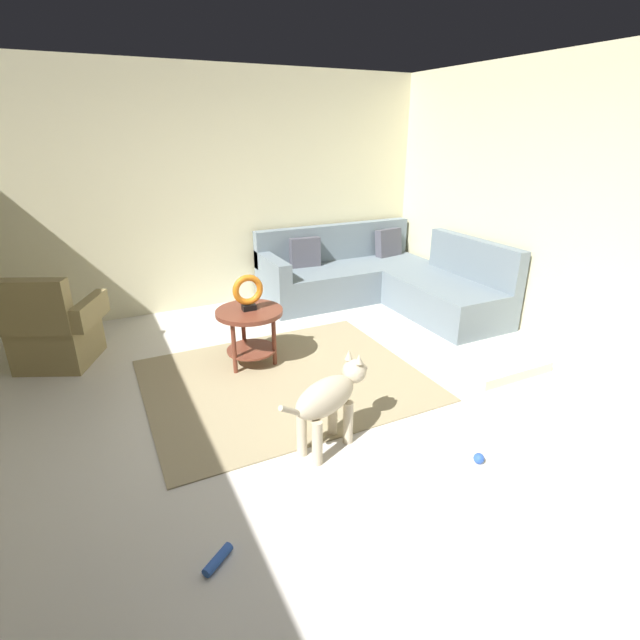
# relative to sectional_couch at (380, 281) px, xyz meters

# --- Properties ---
(ground_plane) EXTENTS (6.00, 6.00, 0.10)m
(ground_plane) POSITION_rel_sectional_couch_xyz_m (-1.99, -2.02, -0.34)
(ground_plane) COLOR silver
(wall_back) EXTENTS (6.00, 0.12, 2.70)m
(wall_back) POSITION_rel_sectional_couch_xyz_m (-1.99, 0.92, 1.06)
(wall_back) COLOR beige
(wall_back) RESTS_ON ground_plane
(wall_right) EXTENTS (0.12, 6.00, 2.70)m
(wall_right) POSITION_rel_sectional_couch_xyz_m (0.95, -2.02, 1.06)
(wall_right) COLOR beige
(wall_right) RESTS_ON ground_plane
(area_rug) EXTENTS (2.30, 1.90, 0.01)m
(area_rug) POSITION_rel_sectional_couch_xyz_m (-1.84, -1.32, -0.28)
(area_rug) COLOR tan
(area_rug) RESTS_ON ground_plane
(sectional_couch) EXTENTS (2.20, 2.25, 0.88)m
(sectional_couch) POSITION_rel_sectional_couch_xyz_m (0.00, 0.00, 0.00)
(sectional_couch) COLOR slate
(sectional_couch) RESTS_ON ground_plane
(armchair) EXTENTS (0.98, 0.88, 0.88)m
(armchair) POSITION_rel_sectional_couch_xyz_m (-3.59, -0.11, 0.03)
(armchair) COLOR olive
(armchair) RESTS_ON ground_plane
(side_table) EXTENTS (0.60, 0.60, 0.54)m
(side_table) POSITION_rel_sectional_couch_xyz_m (-1.99, -0.91, 0.13)
(side_table) COLOR brown
(side_table) RESTS_ON ground_plane
(torus_sculpture) EXTENTS (0.28, 0.08, 0.33)m
(torus_sculpture) POSITION_rel_sectional_couch_xyz_m (-1.99, -0.91, 0.42)
(torus_sculpture) COLOR black
(torus_sculpture) RESTS_ON side_table
(dog_bed_mat) EXTENTS (0.80, 0.60, 0.09)m
(dog_bed_mat) POSITION_rel_sectional_couch_xyz_m (-0.01, -1.94, -0.24)
(dog_bed_mat) COLOR beige
(dog_bed_mat) RESTS_ON ground_plane
(dog) EXTENTS (0.81, 0.39, 0.63)m
(dog) POSITION_rel_sectional_couch_xyz_m (-1.90, -2.31, 0.09)
(dog) COLOR beige
(dog) RESTS_ON ground_plane
(dog_toy_ball) EXTENTS (0.07, 0.07, 0.07)m
(dog_toy_ball) POSITION_rel_sectional_couch_xyz_m (-1.11, -2.91, -0.25)
(dog_toy_ball) COLOR blue
(dog_toy_ball) RESTS_ON ground_plane
(dog_toy_rope) EXTENTS (0.18, 0.15, 0.05)m
(dog_toy_rope) POSITION_rel_sectional_couch_xyz_m (-2.84, -2.92, -0.26)
(dog_toy_rope) COLOR blue
(dog_toy_rope) RESTS_ON ground_plane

